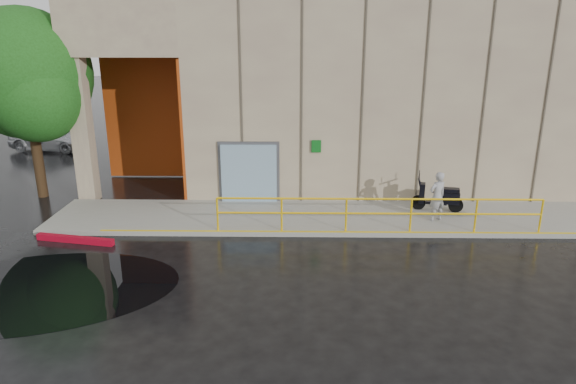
# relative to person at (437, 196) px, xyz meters

# --- Properties ---
(ground) EXTENTS (120.00, 120.00, 0.00)m
(ground) POSITION_rel_person_xyz_m (-6.19, -4.09, -0.93)
(ground) COLOR black
(ground) RESTS_ON ground
(sidewalk) EXTENTS (20.00, 3.00, 0.15)m
(sidewalk) POSITION_rel_person_xyz_m (-2.19, 0.41, -0.86)
(sidewalk) COLOR gray
(sidewalk) RESTS_ON ground
(building) EXTENTS (20.00, 10.17, 8.00)m
(building) POSITION_rel_person_xyz_m (-1.09, 6.89, 3.27)
(building) COLOR gray
(building) RESTS_ON ground
(guardrail) EXTENTS (9.56, 0.06, 1.03)m
(guardrail) POSITION_rel_person_xyz_m (-1.94, -0.94, -0.25)
(guardrail) COLOR yellow
(guardrail) RESTS_ON sidewalk
(person) EXTENTS (0.68, 0.58, 1.56)m
(person) POSITION_rel_person_xyz_m (0.00, 0.00, 0.00)
(person) COLOR #98989C
(person) RESTS_ON sidewalk
(scooter) EXTENTS (1.70, 0.89, 1.29)m
(scooter) POSITION_rel_person_xyz_m (0.29, 0.89, -0.04)
(scooter) COLOR black
(scooter) RESTS_ON sidewalk
(red_curb) EXTENTS (2.39, 0.64, 0.18)m
(red_curb) POSITION_rel_person_xyz_m (-10.73, -1.59, -0.84)
(red_curb) COLOR maroon
(red_curb) RESTS_ON ground
(puddle) EXTENTS (7.29, 5.26, 0.01)m
(puddle) POSITION_rel_person_xyz_m (-10.51, -4.44, -0.93)
(puddle) COLOR black
(puddle) RESTS_ON ground
(car_c) EXTENTS (4.40, 2.36, 1.21)m
(car_c) POSITION_rel_person_xyz_m (-16.90, 10.32, -0.33)
(car_c) COLOR #B8BAC0
(car_c) RESTS_ON ground
(tree_near) EXTENTS (4.48, 4.48, 6.66)m
(tree_near) POSITION_rel_person_xyz_m (-13.55, 2.54, 3.31)
(tree_near) COLOR black
(tree_near) RESTS_ON ground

